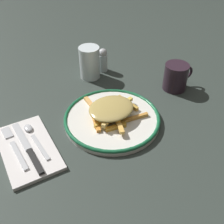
# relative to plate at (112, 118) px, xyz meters

# --- Properties ---
(ground_plane) EXTENTS (2.60, 2.60, 0.00)m
(ground_plane) POSITION_rel_plate_xyz_m (0.00, 0.00, -0.01)
(ground_plane) COLOR #2E3732
(plate) EXTENTS (0.28, 0.28, 0.02)m
(plate) POSITION_rel_plate_xyz_m (0.00, 0.00, 0.00)
(plate) COLOR silver
(plate) RESTS_ON ground_plane
(fries_heap) EXTENTS (0.18, 0.20, 0.04)m
(fries_heap) POSITION_rel_plate_xyz_m (-0.00, 0.01, 0.03)
(fries_heap) COLOR #EBB050
(fries_heap) RESTS_ON plate
(napkin) EXTENTS (0.15, 0.23, 0.01)m
(napkin) POSITION_rel_plate_xyz_m (-0.25, -0.01, -0.01)
(napkin) COLOR silver
(napkin) RESTS_ON ground_plane
(fork) EXTENTS (0.04, 0.18, 0.01)m
(fork) POSITION_rel_plate_xyz_m (-0.28, 0.00, 0.00)
(fork) COLOR silver
(fork) RESTS_ON napkin
(knife) EXTENTS (0.04, 0.21, 0.01)m
(knife) POSITION_rel_plate_xyz_m (-0.25, -0.03, 0.00)
(knife) COLOR black
(knife) RESTS_ON napkin
(spoon) EXTENTS (0.04, 0.15, 0.01)m
(spoon) POSITION_rel_plate_xyz_m (-0.23, 0.02, 0.00)
(spoon) COLOR silver
(spoon) RESTS_ON napkin
(water_glass) EXTENTS (0.07, 0.07, 0.11)m
(water_glass) POSITION_rel_plate_xyz_m (0.03, 0.26, 0.05)
(water_glass) COLOR silver
(water_glass) RESTS_ON ground_plane
(coffee_mug) EXTENTS (0.11, 0.08, 0.09)m
(coffee_mug) POSITION_rel_plate_xyz_m (0.27, 0.07, 0.03)
(coffee_mug) COLOR #2B1C27
(coffee_mug) RESTS_ON ground_plane
(salt_shaker) EXTENTS (0.03, 0.03, 0.09)m
(salt_shaker) POSITION_rel_plate_xyz_m (0.09, 0.28, 0.03)
(salt_shaker) COLOR silver
(salt_shaker) RESTS_ON ground_plane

